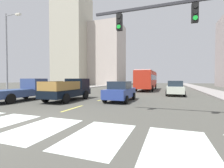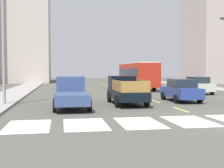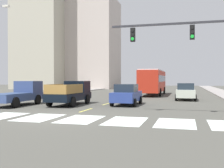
% 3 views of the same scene
% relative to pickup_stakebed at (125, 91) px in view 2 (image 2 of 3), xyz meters
% --- Properties ---
extents(ground_plane, '(160.00, 160.00, 0.00)m').
position_rel_pickup_stakebed_xyz_m(ground_plane, '(2.64, -7.59, -0.94)').
color(ground_plane, '#4A4942').
extents(sidewalk_left, '(3.07, 110.00, 0.15)m').
position_rel_pickup_stakebed_xyz_m(sidewalk_left, '(-9.16, 10.41, -0.86)').
color(sidewalk_left, gray).
rests_on(sidewalk_left, ground).
extents(crosswalk_stripe_0, '(1.87, 3.10, 0.01)m').
position_rel_pickup_stakebed_xyz_m(crosswalk_stripe_0, '(-5.90, -7.59, -0.93)').
color(crosswalk_stripe_0, silver).
rests_on(crosswalk_stripe_0, ground).
extents(crosswalk_stripe_1, '(1.87, 3.10, 0.01)m').
position_rel_pickup_stakebed_xyz_m(crosswalk_stripe_1, '(-3.46, -7.59, -0.93)').
color(crosswalk_stripe_1, silver).
rests_on(crosswalk_stripe_1, ground).
extents(crosswalk_stripe_2, '(1.87, 3.10, 0.01)m').
position_rel_pickup_stakebed_xyz_m(crosswalk_stripe_2, '(-1.02, -7.59, -0.93)').
color(crosswalk_stripe_2, silver).
rests_on(crosswalk_stripe_2, ground).
extents(crosswalk_stripe_3, '(1.87, 3.10, 0.01)m').
position_rel_pickup_stakebed_xyz_m(crosswalk_stripe_3, '(1.42, -7.59, -0.93)').
color(crosswalk_stripe_3, silver).
rests_on(crosswalk_stripe_3, ground).
extents(lane_dash_0, '(0.16, 2.40, 0.01)m').
position_rel_pickup_stakebed_xyz_m(lane_dash_0, '(2.64, -3.59, -0.93)').
color(lane_dash_0, '#D8CE4F').
rests_on(lane_dash_0, ground).
extents(lane_dash_1, '(0.16, 2.40, 0.01)m').
position_rel_pickup_stakebed_xyz_m(lane_dash_1, '(2.64, 1.41, -0.93)').
color(lane_dash_1, '#D8CE4F').
rests_on(lane_dash_1, ground).
extents(lane_dash_2, '(0.16, 2.40, 0.01)m').
position_rel_pickup_stakebed_xyz_m(lane_dash_2, '(2.64, 6.41, -0.93)').
color(lane_dash_2, '#D8CE4F').
rests_on(lane_dash_2, ground).
extents(lane_dash_3, '(0.16, 2.40, 0.01)m').
position_rel_pickup_stakebed_xyz_m(lane_dash_3, '(2.64, 11.41, -0.93)').
color(lane_dash_3, '#D8CE4F').
rests_on(lane_dash_3, ground).
extents(lane_dash_4, '(0.16, 2.40, 0.01)m').
position_rel_pickup_stakebed_xyz_m(lane_dash_4, '(2.64, 16.41, -0.93)').
color(lane_dash_4, '#D8CE4F').
rests_on(lane_dash_4, ground).
extents(lane_dash_5, '(0.16, 2.40, 0.01)m').
position_rel_pickup_stakebed_xyz_m(lane_dash_5, '(2.64, 21.41, -0.93)').
color(lane_dash_5, '#D8CE4F').
rests_on(lane_dash_5, ground).
extents(lane_dash_6, '(0.16, 2.40, 0.01)m').
position_rel_pickup_stakebed_xyz_m(lane_dash_6, '(2.64, 26.41, -0.93)').
color(lane_dash_6, '#D8CE4F').
rests_on(lane_dash_6, ground).
extents(lane_dash_7, '(0.16, 2.40, 0.01)m').
position_rel_pickup_stakebed_xyz_m(lane_dash_7, '(2.64, 31.41, -0.93)').
color(lane_dash_7, '#D8CE4F').
rests_on(lane_dash_7, ground).
extents(pickup_stakebed, '(2.18, 5.20, 1.96)m').
position_rel_pickup_stakebed_xyz_m(pickup_stakebed, '(0.00, 0.00, 0.00)').
color(pickup_stakebed, black).
rests_on(pickup_stakebed, ground).
extents(pickup_dark, '(2.18, 5.20, 1.96)m').
position_rel_pickup_stakebed_xyz_m(pickup_dark, '(-3.88, -1.51, -0.02)').
color(pickup_dark, '#354779').
rests_on(pickup_dark, ground).
extents(city_bus, '(2.72, 10.80, 3.32)m').
position_rel_pickup_stakebed_xyz_m(city_bus, '(4.91, 15.49, 1.02)').
color(city_bus, '#B52918').
rests_on(city_bus, ground).
extents(sedan_far, '(2.02, 4.40, 1.72)m').
position_rel_pickup_stakebed_xyz_m(sedan_far, '(9.18, 7.67, -0.08)').
color(sedan_far, beige).
rests_on(sedan_far, ground).
extents(sedan_mid, '(2.02, 4.40, 1.72)m').
position_rel_pickup_stakebed_xyz_m(sedan_mid, '(4.52, 0.83, -0.08)').
color(sedan_mid, navy).
rests_on(sedan_mid, ground).
extents(streetlight_left, '(2.20, 0.28, 9.00)m').
position_rel_pickup_stakebed_xyz_m(streetlight_left, '(-8.10, 0.23, 4.03)').
color(streetlight_left, gray).
rests_on(streetlight_left, ground).
extents(tower_tall_centre, '(11.19, 11.05, 20.90)m').
position_rel_pickup_stakebed_xyz_m(tower_tall_centre, '(-12.28, 40.20, 9.51)').
color(tower_tall_centre, '#C0B3A9').
rests_on(tower_tall_centre, ground).
extents(block_mid_left, '(8.04, 11.65, 17.54)m').
position_rel_pickup_stakebed_xyz_m(block_mid_left, '(24.78, 34.20, 7.83)').
color(block_mid_left, '#B8A8A5').
rests_on(block_mid_left, ground).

